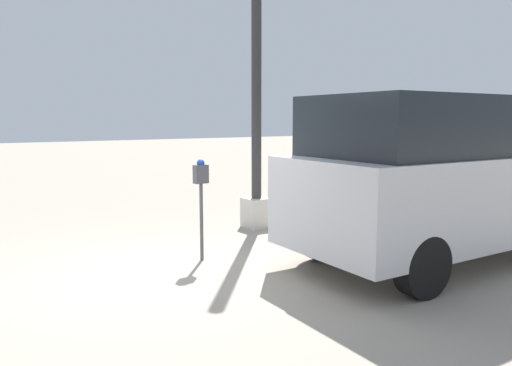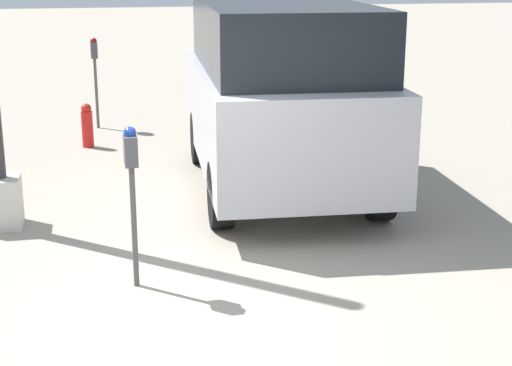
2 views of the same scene
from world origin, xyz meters
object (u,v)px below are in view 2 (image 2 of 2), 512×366
(fire_hydrant, at_px, (87,125))
(parked_van, at_px, (280,91))
(parking_meter_far, at_px, (95,62))
(parking_meter_near, at_px, (132,170))

(fire_hydrant, bearing_deg, parked_van, -139.07)
(fire_hydrant, bearing_deg, parking_meter_far, -6.75)
(parking_meter_far, bearing_deg, fire_hydrant, 171.49)
(parking_meter_far, relative_size, fire_hydrant, 2.26)
(parking_meter_far, distance_m, parked_van, 4.66)
(parked_van, bearing_deg, parking_meter_near, 147.61)
(parking_meter_far, xyz_separation_m, fire_hydrant, (-1.38, 0.16, -0.78))
(parking_meter_near, bearing_deg, parked_van, -37.22)
(parking_meter_near, xyz_separation_m, fire_hydrant, (5.44, 0.43, -0.73))
(parking_meter_near, bearing_deg, parking_meter_far, 0.52)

